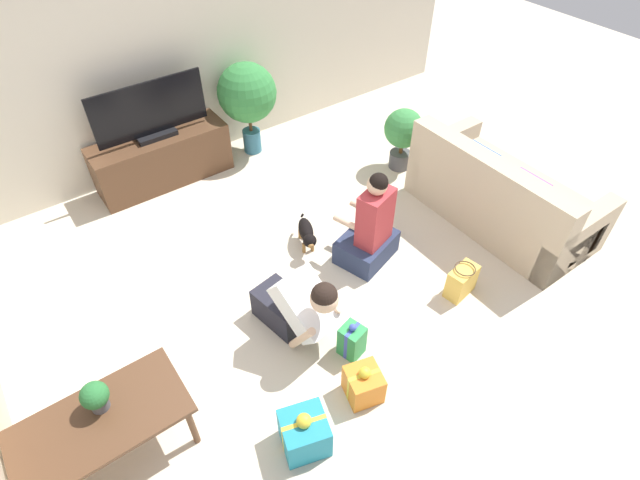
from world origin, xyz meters
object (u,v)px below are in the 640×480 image
gift_box_b (304,433)px  tv (151,114)px  coffee_table (102,425)px  potted_plant_back_right (247,95)px  gift_box_a (363,384)px  dog (307,233)px  gift_bag_a (462,281)px  tabletop_plant (95,397)px  potted_plant_corner_right (403,132)px  sofa_right (500,197)px  person_kneeling (298,305)px  tv_console (162,159)px  person_sitting (370,230)px  gift_box_c (352,341)px

gift_box_b → tv: bearing=82.4°
coffee_table → gift_box_b: coffee_table is taller
coffee_table → potted_plant_back_right: potted_plant_back_right is taller
potted_plant_back_right → gift_box_a: bearing=-106.5°
dog → gift_bag_a: (0.75, -1.23, -0.04)m
gift_box_a → tabletop_plant: (-1.55, 0.68, 0.46)m
gift_bag_a → potted_plant_corner_right: bearing=63.4°
sofa_right → gift_bag_a: sofa_right is taller
gift_bag_a → dog: bearing=121.4°
potted_plant_back_right → gift_box_a: 3.41m
gift_box_a → tabletop_plant: 1.75m
coffee_table → tv: size_ratio=0.90×
potted_plant_corner_right → gift_box_a: potted_plant_corner_right is taller
potted_plant_back_right → person_kneeling: potted_plant_back_right is taller
tv_console → tabletop_plant: (-1.44, -2.59, 0.32)m
gift_bag_a → potted_plant_back_right: bearing=96.4°
tabletop_plant → tv_console: bearing=60.9°
gift_box_b → person_kneeling: bearing=58.2°
dog → gift_box_b: 1.89m
coffee_table → tabletop_plant: bearing=63.8°
sofa_right → tabletop_plant: (-3.83, -0.05, 0.30)m
dog → gift_box_b: bearing=-101.7°
coffee_table → potted_plant_back_right: bearing=45.9°
dog → gift_bag_a: bearing=-35.2°
person_kneeling → tabletop_plant: (-1.48, -0.03, 0.24)m
gift_box_a → gift_box_b: gift_box_b is taller
dog → gift_box_b: gift_box_b is taller
sofa_right → dog: (-1.75, 0.76, -0.11)m
tv_console → potted_plant_corner_right: size_ratio=2.01×
tv_console → dog: bearing=-70.2°
tv → person_kneeling: (0.03, -2.56, -0.46)m
gift_box_b → gift_bag_a: size_ratio=1.19×
person_sitting → sofa_right: bearing=149.7°
gift_box_b → person_sitting: bearing=37.0°
potted_plant_back_right → dog: size_ratio=2.37×
gift_bag_a → gift_box_c: bearing=176.4°
gift_box_c → potted_plant_back_right: bearing=74.5°
potted_plant_back_right → sofa_right: bearing=-61.9°
tv → gift_box_a: bearing=-88.2°
potted_plant_back_right → gift_box_b: 3.65m
tv_console → potted_plant_corner_right: potted_plant_corner_right is taller
tv_console → tv: size_ratio=1.23×
gift_box_c → gift_bag_a: bearing=-3.6°
tv → gift_box_c: (0.26, -2.94, -0.66)m
potted_plant_corner_right → tv_console: bearing=149.8°
potted_plant_back_right → gift_box_c: size_ratio=3.11×
sofa_right → gift_box_c: size_ratio=5.19×
sofa_right → tv_console: size_ratio=1.25×
gift_box_c → tabletop_plant: tabletop_plant is taller
gift_box_b → gift_box_c: 0.81m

